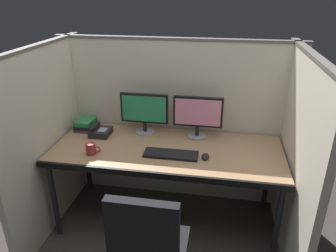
{
  "coord_description": "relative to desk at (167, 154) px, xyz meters",
  "views": [
    {
      "loc": [
        0.42,
        -2.01,
        1.98
      ],
      "look_at": [
        0.0,
        0.35,
        0.92
      ],
      "focal_mm": 34.09,
      "sensor_mm": 36.0,
      "label": 1
    }
  ],
  "objects": [
    {
      "name": "ground_plane",
      "position": [
        0.0,
        -0.29,
        -0.69
      ],
      "size": [
        8.0,
        8.0,
        0.0
      ],
      "primitive_type": "plane",
      "color": "#423D38"
    },
    {
      "name": "desk",
      "position": [
        0.0,
        0.0,
        0.0
      ],
      "size": [
        1.9,
        0.8,
        0.74
      ],
      "color": "#997551",
      "rests_on": "ground"
    },
    {
      "name": "cubicle_partition_rear",
      "position": [
        0.0,
        0.46,
        0.1
      ],
      "size": [
        2.21,
        0.06,
        1.57
      ],
      "color": "beige",
      "rests_on": "ground"
    },
    {
      "name": "cubicle_partition_right",
      "position": [
        0.99,
        -0.09,
        0.1
      ],
      "size": [
        0.06,
        1.41,
        1.57
      ],
      "color": "beige",
      "rests_on": "ground"
    },
    {
      "name": "keyboard_main",
      "position": [
        0.05,
        -0.1,
        0.06
      ],
      "size": [
        0.43,
        0.15,
        0.02
      ],
      "primitive_type": "cube",
      "color": "black",
      "rests_on": "desk"
    },
    {
      "name": "cubicle_partition_left",
      "position": [
        -0.99,
        -0.09,
        0.1
      ],
      "size": [
        0.06,
        1.41,
        1.57
      ],
      "color": "beige",
      "rests_on": "ground"
    },
    {
      "name": "book_stack",
      "position": [
        -0.82,
        0.27,
        0.1
      ],
      "size": [
        0.15,
        0.22,
        0.09
      ],
      "color": "#4C3366",
      "rests_on": "desk"
    },
    {
      "name": "monitor_right",
      "position": [
        0.23,
        0.27,
        0.27
      ],
      "size": [
        0.43,
        0.17,
        0.37
      ],
      "color": "gray",
      "rests_on": "desk"
    },
    {
      "name": "computer_mouse",
      "position": [
        0.33,
        -0.1,
        0.07
      ],
      "size": [
        0.06,
        0.1,
        0.04
      ],
      "color": "black",
      "rests_on": "desk"
    },
    {
      "name": "coffee_mug",
      "position": [
        -0.58,
        -0.19,
        0.1
      ],
      "size": [
        0.13,
        0.08,
        0.09
      ],
      "color": "#993333",
      "rests_on": "desk"
    },
    {
      "name": "monitor_left",
      "position": [
        -0.25,
        0.28,
        0.27
      ],
      "size": [
        0.43,
        0.17,
        0.37
      ],
      "color": "gray",
      "rests_on": "desk"
    },
    {
      "name": "desk_phone",
      "position": [
        -0.64,
        0.16,
        0.08
      ],
      "size": [
        0.17,
        0.19,
        0.09
      ],
      "color": "black",
      "rests_on": "desk"
    }
  ]
}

